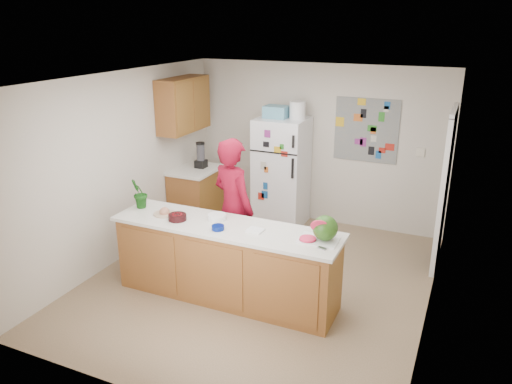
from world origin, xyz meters
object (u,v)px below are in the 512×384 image
at_px(person, 233,209).
at_px(cherry_bowl, 177,217).
at_px(refrigerator, 281,172).
at_px(watermelon, 325,228).

height_order(person, cherry_bowl, person).
bearing_deg(cherry_bowl, refrigerator, 82.47).
xyz_separation_m(refrigerator, cherry_bowl, (-0.33, -2.47, 0.11)).
xyz_separation_m(person, watermelon, (1.32, -0.51, 0.17)).
relative_size(watermelon, cherry_bowl, 1.28).
distance_m(refrigerator, cherry_bowl, 2.49).
distance_m(person, cherry_bowl, 0.76).
bearing_deg(cherry_bowl, person, 58.73).
xyz_separation_m(refrigerator, watermelon, (1.39, -2.33, 0.22)).
bearing_deg(watermelon, cherry_bowl, -175.22).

